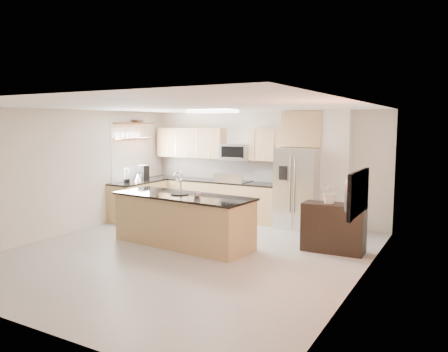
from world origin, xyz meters
The scene contains 27 objects.
floor centered at (0.00, 0.00, 0.00)m, with size 6.50×6.50×0.00m, color #ADABA5.
ceiling centered at (0.00, 0.00, 2.60)m, with size 6.00×6.50×0.02m, color white.
wall_back centered at (0.00, 3.25, 1.30)m, with size 6.00×0.02×2.60m, color beige.
wall_front centered at (0.00, -3.25, 1.30)m, with size 6.00×0.02×2.60m, color beige.
wall_left centered at (-3.00, 0.00, 1.30)m, with size 0.02×6.50×2.60m, color beige.
wall_right centered at (3.00, 0.00, 1.30)m, with size 0.02×6.50×2.60m, color beige.
back_counter centered at (-1.23, 2.93, 0.47)m, with size 3.55×0.66×1.44m.
left_counter centered at (-2.67, 1.85, 0.46)m, with size 0.66×1.50×0.92m.
range centered at (-0.60, 2.92, 0.47)m, with size 0.76×0.64×1.14m.
upper_cabinets centered at (-1.30, 3.09, 1.83)m, with size 3.50×0.33×0.75m.
microwave centered at (-0.60, 3.04, 1.63)m, with size 0.76×0.40×0.40m.
refrigerator centered at (1.06, 2.87, 0.89)m, with size 0.92×0.78×1.78m.
partition_column centered at (1.82, 3.10, 1.30)m, with size 0.60×0.30×2.60m, color silver.
window centered at (-2.98, 1.85, 1.65)m, with size 0.04×1.15×1.65m.
shelf_lower centered at (-2.85, 1.95, 1.95)m, with size 0.30×1.20×0.04m, color #945A3B.
shelf_upper centered at (-2.85, 1.95, 2.32)m, with size 0.30×1.20×0.04m, color #945A3B.
ceiling_fixture centered at (-0.40, 1.60, 2.56)m, with size 1.00×0.50×0.06m, color white.
island centered at (-0.37, 0.46, 0.48)m, with size 2.86×1.24×1.38m.
credenza centered at (2.26, 1.39, 0.44)m, with size 1.10×0.46×0.88m, color black.
cup centered at (-0.02, 0.41, 1.01)m, with size 0.14×0.14×0.11m, color silver.
platter centered at (-0.46, 0.47, 0.97)m, with size 0.35×0.35×0.02m, color black.
blender centered at (-2.67, 1.47, 1.07)m, with size 0.15×0.15×0.35m.
kettle centered at (-2.62, 1.81, 1.03)m, with size 0.19×0.19×0.24m.
coffee_maker centered at (-2.69, 2.09, 1.09)m, with size 0.21×0.25×0.37m.
bowl centered at (-2.85, 2.09, 2.38)m, with size 0.39×0.39×0.09m, color silver.
flower_vase centered at (2.18, 1.41, 1.19)m, with size 0.56×0.49×0.62m, color beige.
television centered at (2.91, -0.20, 1.35)m, with size 1.08×0.14×0.62m, color black.
Camera 1 is at (4.32, -6.27, 2.29)m, focal length 35.00 mm.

